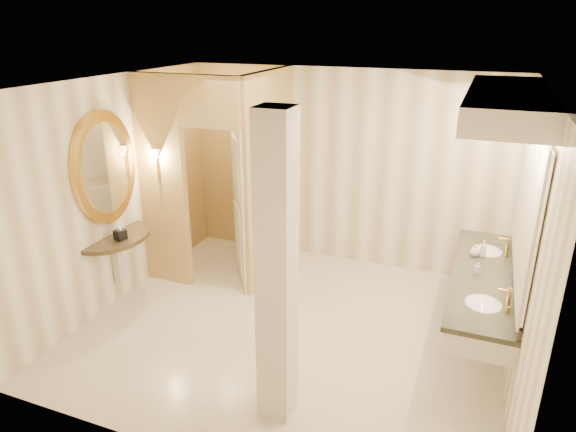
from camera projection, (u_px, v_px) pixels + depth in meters
floor at (291, 328)px, 5.82m from camera, size 4.50×4.50×0.00m
ceiling at (292, 84)px, 4.85m from camera, size 4.50×4.50×0.00m
wall_back at (344, 169)px, 7.07m from camera, size 4.50×0.02×2.70m
wall_front at (190, 313)px, 3.60m from camera, size 4.50×0.02×2.70m
wall_left at (115, 192)px, 6.10m from camera, size 0.02×4.00×2.70m
wall_right at (527, 250)px, 4.57m from camera, size 0.02×4.00×2.70m
toilet_closet at (236, 178)px, 6.55m from camera, size 1.50×1.55×2.70m
wall_sconce at (157, 155)px, 6.23m from camera, size 0.14×0.14×0.42m
vanity at (499, 204)px, 4.88m from camera, size 0.75×2.45×2.09m
console_shelf at (108, 198)px, 5.94m from camera, size 1.01×1.01×1.95m
pillar at (277, 275)px, 4.13m from camera, size 0.28×0.28×2.70m
tissue_box at (120, 235)px, 5.96m from camera, size 0.14×0.14×0.12m
toilet at (256, 225)px, 7.61m from camera, size 0.62×0.90×0.84m
soap_bottle_a at (478, 268)px, 5.17m from camera, size 0.07×0.07×0.12m
soap_bottle_b at (475, 250)px, 5.54m from camera, size 0.10×0.10×0.13m
soap_bottle_c at (483, 249)px, 5.51m from camera, size 0.08×0.08×0.19m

